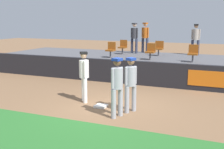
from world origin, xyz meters
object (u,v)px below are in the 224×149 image
seat_front_center (151,51)px  seat_back_center (159,47)px  spectator_hooded (196,37)px  spectator_casual (134,36)px  player_runner_visitor (117,83)px  seat_front_right (193,52)px  player_coach_visitor (131,81)px  seat_back_left (123,46)px  player_fielder_home (84,73)px  seat_front_left (111,49)px  spectator_capped (145,35)px  first_base (101,106)px

seat_front_center → seat_back_center: 1.80m
seat_front_center → spectator_hooded: spectator_hooded is taller
seat_front_center → spectator_casual: bearing=124.7°
player_runner_visitor → seat_back_center: bearing=-157.7°
seat_front_right → player_coach_visitor: bearing=-103.1°
player_coach_visitor → spectator_casual: bearing=-135.2°
player_coach_visitor → seat_back_left: (-3.03, 7.25, 0.43)m
seat_back_center → spectator_hooded: bearing=31.8°
seat_front_right → spectator_hooded: spectator_hooded is taller
player_fielder_home → seat_back_left: (-1.03, 6.75, 0.40)m
spectator_hooded → spectator_casual: spectator_casual is taller
player_coach_visitor → seat_front_left: bearing=-124.0°
seat_back_left → spectator_casual: spectator_casual is taller
spectator_capped → spectator_casual: bearing=63.9°
player_coach_visitor → spectator_capped: 8.72m
seat_front_right → spectator_capped: 4.47m
seat_back_left → spectator_casual: (0.48, 0.67, 0.59)m
seat_back_center → first_base: bearing=-92.2°
seat_back_center → player_coach_visitor: bearing=-83.3°
seat_back_left → spectator_casual: size_ratio=0.46×
player_coach_visitor → first_base: bearing=-67.3°
seat_front_center → spectator_capped: 3.26m
seat_front_left → spectator_casual: bearing=78.9°
player_runner_visitor → seat_front_right: player_runner_visitor is taller
seat_back_left → seat_back_center: bearing=0.0°
seat_front_left → seat_front_center: (2.20, 0.00, 0.00)m
player_runner_visitor → player_coach_visitor: bearing=179.6°
first_base → player_runner_visitor: size_ratio=0.21×
player_runner_visitor → seat_front_right: bearing=-175.9°
spectator_hooded → seat_back_center: bearing=28.6°
player_runner_visitor → seat_front_left: (-2.82, 6.11, 0.40)m
seat_front_left → spectator_hooded: spectator_hooded is taller
player_fielder_home → spectator_casual: 7.51m
spectator_hooded → player_fielder_home: bearing=66.0°
seat_front_center → spectator_hooded: 3.52m
seat_front_left → spectator_casual: size_ratio=0.46×
player_runner_visitor → spectator_casual: size_ratio=1.03×
seat_back_center → seat_front_left: bearing=-140.5°
spectator_capped → player_fielder_home: bearing=110.6°
spectator_hooded → spectator_casual: bearing=4.4°
seat_back_left → player_coach_visitor: bearing=-67.3°
seat_back_center → seat_back_left: (-2.18, -0.00, -0.00)m
seat_front_left → spectator_capped: spectator_capped is taller
seat_front_center → seat_front_left: bearing=-180.0°
first_base → spectator_capped: 8.64m
player_fielder_home → seat_back_left: size_ratio=2.25×
player_coach_visitor → spectator_capped: bearing=-139.6°
spectator_casual → seat_back_left: bearing=71.1°
player_fielder_home → first_base: bearing=27.1°
player_coach_visitor → seat_front_center: seat_front_center is taller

